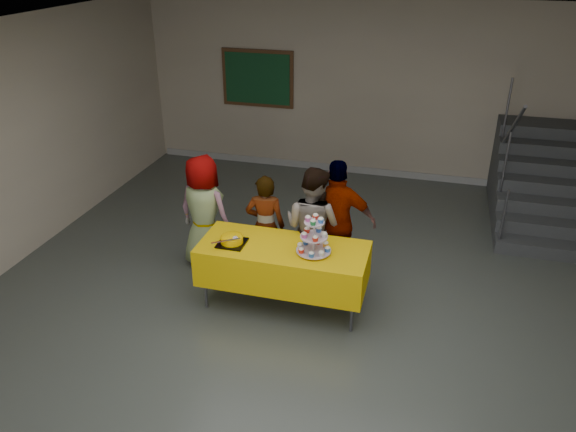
# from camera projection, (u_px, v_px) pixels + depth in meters

# --- Properties ---
(room_shell) EXTENTS (10.00, 10.04, 3.02)m
(room_shell) POSITION_uv_depth(u_px,v_px,m) (303.00, 155.00, 4.89)
(room_shell) COLOR #4C514C
(room_shell) RESTS_ON ground
(bake_table) EXTENTS (1.88, 0.78, 0.77)m
(bake_table) POSITION_uv_depth(u_px,v_px,m) (283.00, 263.00, 6.30)
(bake_table) COLOR #595960
(bake_table) RESTS_ON ground
(cupcake_stand) EXTENTS (0.38, 0.38, 0.44)m
(cupcake_stand) POSITION_uv_depth(u_px,v_px,m) (314.00, 239.00, 6.00)
(cupcake_stand) COLOR silver
(cupcake_stand) RESTS_ON bake_table
(bear_cake) EXTENTS (0.32, 0.36, 0.12)m
(bear_cake) POSITION_uv_depth(u_px,v_px,m) (232.00, 239.00, 6.23)
(bear_cake) COLOR black
(bear_cake) RESTS_ON bake_table
(schoolchild_a) EXTENTS (0.81, 0.62, 1.49)m
(schoolchild_a) POSITION_uv_depth(u_px,v_px,m) (204.00, 213.00, 7.02)
(schoolchild_a) COLOR slate
(schoolchild_a) RESTS_ON ground
(schoolchild_b) EXTENTS (0.53, 0.39, 1.33)m
(schoolchild_b) POSITION_uv_depth(u_px,v_px,m) (265.00, 226.00, 6.86)
(schoolchild_b) COLOR slate
(schoolchild_b) RESTS_ON ground
(schoolchild_c) EXTENTS (0.88, 0.79, 1.51)m
(schoolchild_c) POSITION_uv_depth(u_px,v_px,m) (312.00, 227.00, 6.64)
(schoolchild_c) COLOR slate
(schoolchild_c) RESTS_ON ground
(schoolchild_d) EXTENTS (0.97, 0.52, 1.57)m
(schoolchild_d) POSITION_uv_depth(u_px,v_px,m) (337.00, 223.00, 6.68)
(schoolchild_d) COLOR slate
(schoolchild_d) RESTS_ON ground
(staircase) EXTENTS (1.30, 2.40, 2.04)m
(staircase) POSITION_uv_depth(u_px,v_px,m) (538.00, 182.00, 8.53)
(staircase) COLOR #424447
(staircase) RESTS_ON ground
(noticeboard) EXTENTS (1.30, 0.05, 1.00)m
(noticeboard) POSITION_uv_depth(u_px,v_px,m) (258.00, 78.00, 9.88)
(noticeboard) COLOR #472B16
(noticeboard) RESTS_ON ground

